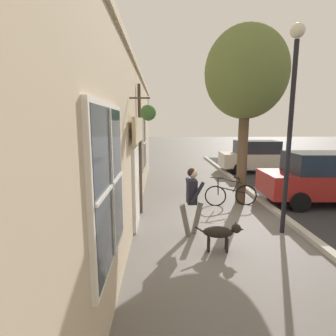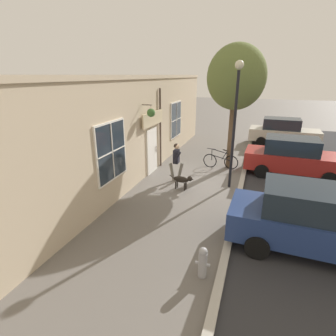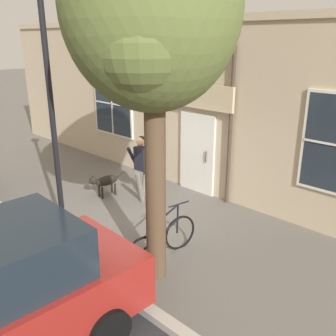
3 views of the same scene
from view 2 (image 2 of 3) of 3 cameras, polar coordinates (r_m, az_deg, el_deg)
name	(u,v)px [view 2 (image 2 of 3)]	position (r m, az deg, el deg)	size (l,w,h in m)	color
ground_plane	(195,179)	(11.75, 5.90, -2.45)	(90.00, 90.00, 0.00)	#66605B
storefront_facade	(146,127)	(11.87, -4.87, 8.93)	(0.95, 18.00, 4.39)	#C6B293
pedestrian_walking	(176,159)	(11.27, 1.84, 2.06)	(0.62, 0.55, 1.67)	#6B665B
dog_on_leash	(182,180)	(10.55, 3.16, -2.54)	(1.04, 0.34, 0.65)	black
street_tree_by_curb	(237,79)	(12.88, 14.87, 18.13)	(2.64, 2.38, 5.75)	brown
leaning_bicycle	(220,161)	(13.26, 11.34, 1.59)	(1.74, 0.23, 1.01)	black
parked_car_nearest_curb	(314,220)	(7.79, 29.13, -9.88)	(4.36, 2.05, 1.75)	navy
parked_car_mid_block	(293,157)	(13.22, 25.64, 2.22)	(4.36, 2.05, 1.75)	maroon
parked_car_far_end	(283,132)	(18.89, 23.77, 7.23)	(4.36, 2.05, 1.75)	beige
street_lamp	(236,109)	(10.41, 14.52, 12.40)	(0.32, 0.32, 4.89)	black
fire_hydrant	(203,262)	(6.35, 7.55, -19.58)	(0.34, 0.20, 0.77)	#99999E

